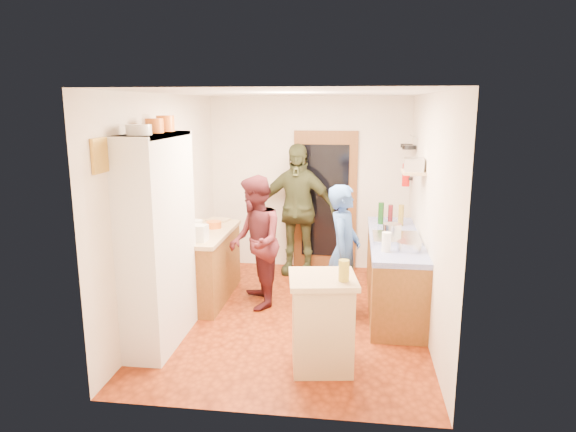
% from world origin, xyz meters
% --- Properties ---
extents(floor, '(3.00, 4.00, 0.02)m').
position_xyz_m(floor, '(0.00, 0.00, -0.01)').
color(floor, '#923510').
rests_on(floor, ground).
extents(ceiling, '(3.00, 4.00, 0.02)m').
position_xyz_m(ceiling, '(0.00, 0.00, 2.61)').
color(ceiling, silver).
rests_on(ceiling, ground).
extents(wall_back, '(3.00, 0.02, 2.60)m').
position_xyz_m(wall_back, '(0.00, 2.01, 1.30)').
color(wall_back, silver).
rests_on(wall_back, ground).
extents(wall_front, '(3.00, 0.02, 2.60)m').
position_xyz_m(wall_front, '(0.00, -2.01, 1.30)').
color(wall_front, silver).
rests_on(wall_front, ground).
extents(wall_left, '(0.02, 4.00, 2.60)m').
position_xyz_m(wall_left, '(-1.51, 0.00, 1.30)').
color(wall_left, silver).
rests_on(wall_left, ground).
extents(wall_right, '(0.02, 4.00, 2.60)m').
position_xyz_m(wall_right, '(1.51, 0.00, 1.30)').
color(wall_right, silver).
rests_on(wall_right, ground).
extents(door_frame, '(0.95, 0.06, 2.10)m').
position_xyz_m(door_frame, '(0.25, 1.97, 1.05)').
color(door_frame, brown).
rests_on(door_frame, ground).
extents(door_glass, '(0.70, 0.02, 1.70)m').
position_xyz_m(door_glass, '(0.25, 1.94, 1.05)').
color(door_glass, black).
rests_on(door_glass, door_frame).
extents(hutch_body, '(0.40, 1.20, 2.20)m').
position_xyz_m(hutch_body, '(-1.30, -0.80, 1.10)').
color(hutch_body, silver).
rests_on(hutch_body, ground).
extents(hutch_top_shelf, '(0.40, 1.14, 0.04)m').
position_xyz_m(hutch_top_shelf, '(-1.30, -0.80, 2.18)').
color(hutch_top_shelf, silver).
rests_on(hutch_top_shelf, hutch_body).
extents(plate_stack, '(0.24, 0.24, 0.10)m').
position_xyz_m(plate_stack, '(-1.30, -1.13, 2.25)').
color(plate_stack, white).
rests_on(plate_stack, hutch_top_shelf).
extents(orange_pot_a, '(0.18, 0.18, 0.14)m').
position_xyz_m(orange_pot_a, '(-1.30, -0.74, 2.27)').
color(orange_pot_a, orange).
rests_on(orange_pot_a, hutch_top_shelf).
extents(orange_pot_b, '(0.19, 0.19, 0.16)m').
position_xyz_m(orange_pot_b, '(-1.30, -0.44, 2.28)').
color(orange_pot_b, orange).
rests_on(orange_pot_b, hutch_top_shelf).
extents(left_counter_base, '(0.60, 1.40, 0.85)m').
position_xyz_m(left_counter_base, '(-1.20, 0.45, 0.42)').
color(left_counter_base, brown).
rests_on(left_counter_base, ground).
extents(left_counter_top, '(0.64, 1.44, 0.05)m').
position_xyz_m(left_counter_top, '(-1.20, 0.45, 0.88)').
color(left_counter_top, tan).
rests_on(left_counter_top, left_counter_base).
extents(toaster, '(0.27, 0.19, 0.19)m').
position_xyz_m(toaster, '(-1.15, -0.02, 1.00)').
color(toaster, white).
rests_on(toaster, left_counter_top).
extents(kettle, '(0.19, 0.19, 0.17)m').
position_xyz_m(kettle, '(-1.25, 0.32, 0.99)').
color(kettle, white).
rests_on(kettle, left_counter_top).
extents(orange_bowl, '(0.24, 0.24, 0.09)m').
position_xyz_m(orange_bowl, '(-1.12, 0.64, 0.94)').
color(orange_bowl, orange).
rests_on(orange_bowl, left_counter_top).
extents(chopping_board, '(0.34, 0.28, 0.02)m').
position_xyz_m(chopping_board, '(-1.18, 1.07, 0.91)').
color(chopping_board, tan).
rests_on(chopping_board, left_counter_top).
extents(right_counter_base, '(0.60, 2.20, 0.84)m').
position_xyz_m(right_counter_base, '(1.20, 0.50, 0.42)').
color(right_counter_base, brown).
rests_on(right_counter_base, ground).
extents(right_counter_top, '(0.62, 2.22, 0.06)m').
position_xyz_m(right_counter_top, '(1.20, 0.50, 0.87)').
color(right_counter_top, '#1C30B1').
rests_on(right_counter_top, right_counter_base).
extents(hob, '(0.55, 0.58, 0.04)m').
position_xyz_m(hob, '(1.20, 0.36, 0.92)').
color(hob, silver).
rests_on(hob, right_counter_top).
extents(pot_on_hob, '(0.22, 0.22, 0.14)m').
position_xyz_m(pot_on_hob, '(1.15, 0.39, 1.01)').
color(pot_on_hob, silver).
rests_on(pot_on_hob, hob).
extents(bottle_a, '(0.09, 0.09, 0.29)m').
position_xyz_m(bottle_a, '(1.05, 1.16, 1.05)').
color(bottle_a, '#143F14').
rests_on(bottle_a, right_counter_top).
extents(bottle_b, '(0.07, 0.07, 0.25)m').
position_xyz_m(bottle_b, '(1.18, 1.22, 1.03)').
color(bottle_b, '#591419').
rests_on(bottle_b, right_counter_top).
extents(bottle_c, '(0.09, 0.09, 0.28)m').
position_xyz_m(bottle_c, '(1.31, 1.09, 1.04)').
color(bottle_c, olive).
rests_on(bottle_c, right_counter_top).
extents(paper_towel, '(0.11, 0.11, 0.22)m').
position_xyz_m(paper_towel, '(1.05, -0.19, 1.01)').
color(paper_towel, white).
rests_on(paper_towel, right_counter_top).
extents(mixing_bowl, '(0.29, 0.29, 0.10)m').
position_xyz_m(mixing_bowl, '(1.30, -0.13, 0.95)').
color(mixing_bowl, silver).
rests_on(mixing_bowl, right_counter_top).
extents(island_base, '(0.63, 0.63, 0.86)m').
position_xyz_m(island_base, '(0.42, -1.15, 0.43)').
color(island_base, tan).
rests_on(island_base, ground).
extents(island_top, '(0.71, 0.71, 0.05)m').
position_xyz_m(island_top, '(0.42, -1.15, 0.89)').
color(island_top, tan).
rests_on(island_top, island_base).
extents(cutting_board, '(0.39, 0.33, 0.02)m').
position_xyz_m(cutting_board, '(0.36, -1.10, 0.90)').
color(cutting_board, white).
rests_on(cutting_board, island_top).
extents(oil_jar, '(0.11, 0.11, 0.20)m').
position_xyz_m(oil_jar, '(0.61, -1.24, 1.01)').
color(oil_jar, '#AD9E2D').
rests_on(oil_jar, island_top).
extents(pan_rail, '(0.02, 0.65, 0.02)m').
position_xyz_m(pan_rail, '(1.46, 1.52, 2.05)').
color(pan_rail, silver).
rests_on(pan_rail, wall_right).
extents(pan_hang_a, '(0.18, 0.18, 0.05)m').
position_xyz_m(pan_hang_a, '(1.40, 1.35, 1.92)').
color(pan_hang_a, black).
rests_on(pan_hang_a, pan_rail).
extents(pan_hang_b, '(0.16, 0.16, 0.05)m').
position_xyz_m(pan_hang_b, '(1.40, 1.55, 1.90)').
color(pan_hang_b, black).
rests_on(pan_hang_b, pan_rail).
extents(pan_hang_c, '(0.17, 0.17, 0.05)m').
position_xyz_m(pan_hang_c, '(1.40, 1.75, 1.91)').
color(pan_hang_c, black).
rests_on(pan_hang_c, pan_rail).
extents(wall_shelf, '(0.26, 0.42, 0.03)m').
position_xyz_m(wall_shelf, '(1.37, 0.45, 1.70)').
color(wall_shelf, tan).
rests_on(wall_shelf, wall_right).
extents(radio, '(0.24, 0.31, 0.15)m').
position_xyz_m(radio, '(1.37, 0.45, 1.79)').
color(radio, silver).
rests_on(radio, wall_shelf).
extents(ext_bracket, '(0.06, 0.10, 0.04)m').
position_xyz_m(ext_bracket, '(1.47, 1.70, 1.45)').
color(ext_bracket, black).
rests_on(ext_bracket, wall_right).
extents(fire_extinguisher, '(0.11, 0.11, 0.32)m').
position_xyz_m(fire_extinguisher, '(1.41, 1.70, 1.50)').
color(fire_extinguisher, red).
rests_on(fire_extinguisher, wall_right).
extents(picture_frame, '(0.03, 0.25, 0.30)m').
position_xyz_m(picture_frame, '(-1.48, -1.55, 2.05)').
color(picture_frame, gold).
rests_on(picture_frame, wall_left).
extents(person_hob, '(0.47, 0.64, 1.59)m').
position_xyz_m(person_hob, '(0.61, 0.06, 0.79)').
color(person_hob, '#315499').
rests_on(person_hob, ground).
extents(person_left, '(0.83, 0.95, 1.65)m').
position_xyz_m(person_left, '(-0.49, 0.34, 0.82)').
color(person_left, '#48181D').
rests_on(person_left, ground).
extents(person_back, '(1.19, 0.61, 1.94)m').
position_xyz_m(person_back, '(-0.13, 1.64, 0.97)').
color(person_back, '#35391F').
rests_on(person_back, ground).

